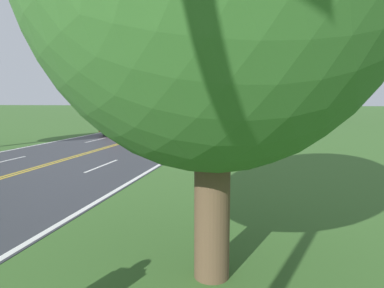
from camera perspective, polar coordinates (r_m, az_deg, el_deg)
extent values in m
cube|color=white|center=(15.60, -14.73, -3.52)|extent=(0.12, 3.00, 0.00)
cube|color=white|center=(23.86, -4.86, 0.36)|extent=(0.12, 3.00, 0.00)
cube|color=white|center=(32.52, -0.15, 2.21)|extent=(0.12, 3.00, 0.00)
cube|color=white|center=(41.33, 2.57, 3.28)|extent=(0.12, 3.00, 0.00)
cube|color=white|center=(50.20, 4.34, 3.96)|extent=(0.12, 3.00, 0.00)
cube|color=white|center=(59.11, 5.57, 4.44)|extent=(0.12, 3.00, 0.00)
cube|color=white|center=(68.05, 6.49, 4.79)|extent=(0.12, 3.00, 0.00)
cube|color=white|center=(77.00, 7.19, 5.06)|extent=(0.12, 3.00, 0.00)
cube|color=white|center=(85.96, 7.74, 5.27)|extent=(0.12, 3.00, 0.00)
cube|color=white|center=(94.92, 8.19, 5.44)|extent=(0.12, 3.00, 0.00)
cube|color=white|center=(103.90, 8.57, 5.58)|extent=(0.12, 3.00, 0.00)
cube|color=white|center=(18.46, -28.92, -2.54)|extent=(0.12, 3.00, 0.00)
cube|color=white|center=(25.83, -15.69, 0.64)|extent=(0.12, 3.00, 0.00)
cube|color=white|center=(33.99, -8.55, 2.35)|extent=(0.12, 3.00, 0.00)
cube|color=white|center=(42.49, -4.20, 3.37)|extent=(0.12, 3.00, 0.00)
cube|color=white|center=(51.16, -1.32, 4.04)|extent=(0.12, 3.00, 0.00)
cube|color=white|center=(59.93, 0.73, 4.51)|extent=(0.12, 3.00, 0.00)
cube|color=white|center=(68.76, 2.26, 4.85)|extent=(0.12, 3.00, 0.00)
cube|color=white|center=(77.63, 3.44, 5.12)|extent=(0.12, 3.00, 0.00)
cube|color=white|center=(86.52, 4.38, 5.32)|extent=(0.12, 3.00, 0.00)
cube|color=white|center=(95.44, 5.14, 5.49)|extent=(0.12, 3.00, 0.00)
cube|color=white|center=(104.37, 5.77, 5.63)|extent=(0.12, 3.00, 0.00)
cylinder|color=gray|center=(20.12, 3.81, 2.60)|extent=(0.07, 0.07, 2.48)
cylinder|color=white|center=(20.05, 3.82, 5.42)|extent=(0.60, 0.02, 0.60)
torus|color=red|center=(20.04, 3.82, 5.42)|extent=(0.55, 0.07, 0.55)
cube|color=white|center=(20.07, 3.81, 3.85)|extent=(0.44, 0.02, 0.44)
cylinder|color=brown|center=(27.59, 7.48, 9.13)|extent=(0.24, 0.24, 7.61)
cube|color=brown|center=(27.89, 7.59, 15.73)|extent=(1.80, 0.12, 0.10)
cylinder|color=brown|center=(5.52, 3.38, -8.96)|extent=(0.57, 0.57, 2.64)
cylinder|color=brown|center=(50.48, 14.15, 5.42)|extent=(0.75, 0.75, 2.91)
ellipsoid|color=#234C1E|center=(50.56, 14.31, 10.67)|extent=(7.48, 7.48, 8.60)
cylinder|color=brown|center=(53.82, -9.83, 5.65)|extent=(0.51, 0.51, 2.94)
ellipsoid|color=#2D5B23|center=(53.85, -9.92, 9.53)|extent=(5.13, 5.13, 5.90)
cylinder|color=brown|center=(63.11, -3.48, 6.13)|extent=(0.68, 0.68, 3.32)
ellipsoid|color=#2D5B23|center=(63.19, -3.51, 10.25)|extent=(6.79, 6.79, 7.81)
cylinder|color=black|center=(31.80, -11.74, 2.64)|extent=(0.23, 0.80, 0.79)
cylinder|color=black|center=(31.09, -8.99, 2.60)|extent=(0.23, 0.80, 0.79)
cylinder|color=black|center=(29.23, -14.27, 2.17)|extent=(0.23, 0.80, 0.79)
cylinder|color=black|center=(28.46, -11.34, 2.13)|extent=(0.23, 0.80, 0.79)
cube|color=#A81E1E|center=(30.10, -11.56, 3.04)|extent=(2.05, 4.76, 0.75)
cube|color=#1E232D|center=(30.06, -11.60, 4.29)|extent=(1.77, 3.35, 0.56)
cylinder|color=black|center=(39.97, 5.24, 3.61)|extent=(0.20, 0.71, 0.71)
cylinder|color=black|center=(40.18, 3.10, 3.65)|extent=(0.20, 0.71, 0.71)
cylinder|color=black|center=(42.94, 5.74, 3.85)|extent=(0.20, 0.71, 0.71)
cylinder|color=black|center=(43.14, 3.74, 3.89)|extent=(0.20, 0.71, 0.71)
cube|color=#C1B28E|center=(41.54, 4.47, 4.09)|extent=(1.72, 4.84, 0.55)
cube|color=#1E232D|center=(41.70, 4.51, 4.89)|extent=(1.51, 2.66, 0.60)
cylinder|color=black|center=(79.57, 7.43, 5.35)|extent=(0.21, 0.66, 0.66)
cylinder|color=black|center=(79.70, 6.34, 5.37)|extent=(0.21, 0.66, 0.66)
cylinder|color=black|center=(82.23, 7.57, 5.40)|extent=(0.21, 0.66, 0.66)
cylinder|color=black|center=(82.36, 6.52, 5.42)|extent=(0.21, 0.66, 0.66)
cube|color=#47474C|center=(80.95, 6.97, 5.62)|extent=(1.75, 4.33, 0.72)
cube|color=#1E232D|center=(80.93, 6.98, 6.12)|extent=(1.53, 3.03, 0.72)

